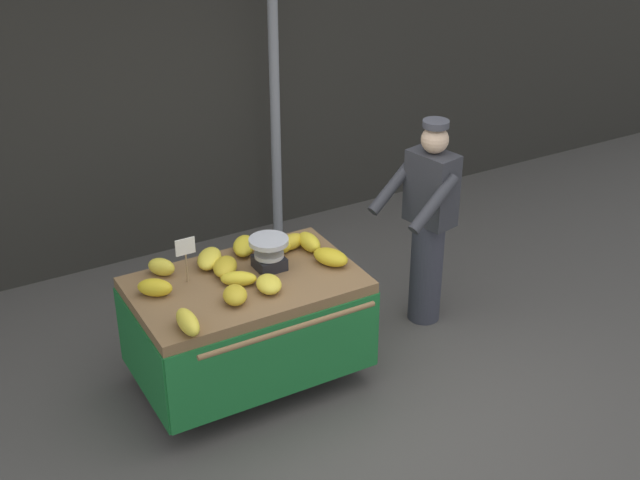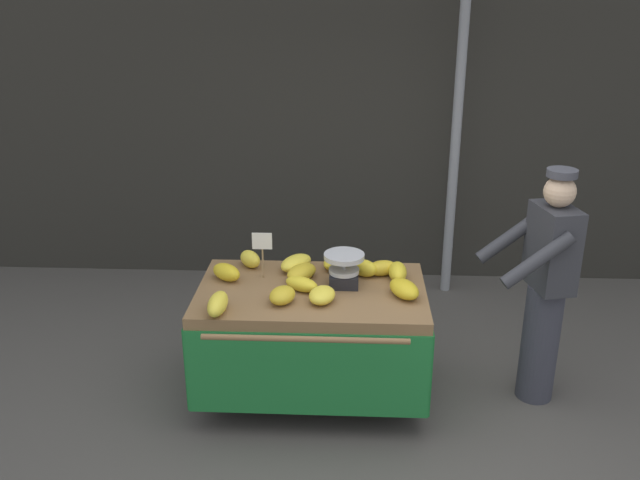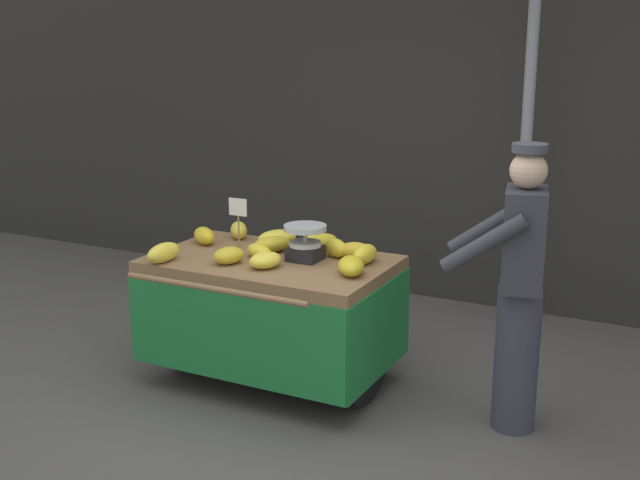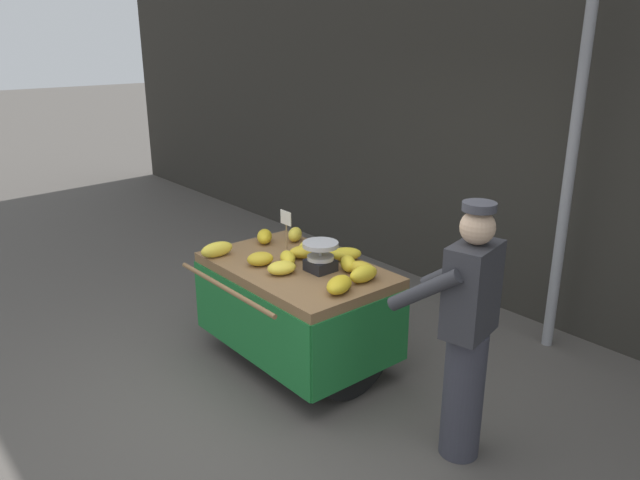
{
  "view_description": "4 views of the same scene",
  "coord_description": "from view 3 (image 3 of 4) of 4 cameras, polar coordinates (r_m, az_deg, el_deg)",
  "views": [
    {
      "loc": [
        -2.59,
        -4.08,
        3.92
      ],
      "look_at": [
        0.03,
        0.55,
        1.1
      ],
      "focal_mm": 48.67,
      "sensor_mm": 36.0,
      "label": 1
    },
    {
      "loc": [
        -0.24,
        -3.58,
        2.88
      ],
      "look_at": [
        -0.44,
        0.7,
        1.22
      ],
      "focal_mm": 38.34,
      "sensor_mm": 36.0,
      "label": 2
    },
    {
      "loc": [
        2.09,
        -3.71,
        2.29
      ],
      "look_at": [
        -0.13,
        0.64,
        1.04
      ],
      "focal_mm": 44.98,
      "sensor_mm": 36.0,
      "label": 3
    },
    {
      "loc": [
        3.12,
        -2.12,
        2.64
      ],
      "look_at": [
        -0.26,
        0.71,
        1.13
      ],
      "focal_mm": 34.2,
      "sensor_mm": 36.0,
      "label": 4
    }
  ],
  "objects": [
    {
      "name": "ground_plane",
      "position": [
        4.83,
        -2.19,
        -13.98
      ],
      "size": [
        60.0,
        60.0,
        0.0
      ],
      "primitive_type": "plane",
      "color": "#514C47"
    },
    {
      "name": "back_wall",
      "position": [
        7.04,
        9.89,
        11.18
      ],
      "size": [
        16.0,
        0.24,
        3.86
      ],
      "primitive_type": "cube",
      "color": "#2D2B26",
      "rests_on": "ground"
    },
    {
      "name": "street_pole",
      "position": [
        6.45,
        14.52,
        7.84
      ],
      "size": [
        0.09,
        0.09,
        3.23
      ],
      "primitive_type": "cylinder",
      "color": "gray",
      "rests_on": "ground"
    },
    {
      "name": "banana_cart",
      "position": [
        5.35,
        -3.5,
        -3.84
      ],
      "size": [
        1.59,
        1.18,
        0.87
      ],
      "color": "olive",
      "rests_on": "ground"
    },
    {
      "name": "weighing_scale",
      "position": [
        5.2,
        -1.06,
        -0.19
      ],
      "size": [
        0.28,
        0.28,
        0.24
      ],
      "color": "black",
      "rests_on": "banana_cart"
    },
    {
      "name": "price_sign",
      "position": [
        5.54,
        -5.86,
        2.02
      ],
      "size": [
        0.14,
        0.01,
        0.34
      ],
      "color": "#997A51",
      "rests_on": "banana_cart"
    },
    {
      "name": "banana_bunch_0",
      "position": [
        5.5,
        -0.08,
        -0.09
      ],
      "size": [
        0.28,
        0.32,
        0.1
      ],
      "primitive_type": "ellipsoid",
      "rotation": [
        0.0,
        0.0,
        2.63
      ],
      "color": "yellow",
      "rests_on": "banana_cart"
    },
    {
      "name": "banana_bunch_1",
      "position": [
        5.27,
        -11.08,
        -0.89
      ],
      "size": [
        0.13,
        0.29,
        0.13
      ],
      "primitive_type": "ellipsoid",
      "rotation": [
        0.0,
        0.0,
        3.1
      ],
      "color": "yellow",
      "rests_on": "banana_cart"
    },
    {
      "name": "banana_bunch_2",
      "position": [
        5.68,
        -8.24,
        0.3
      ],
      "size": [
        0.27,
        0.25,
        0.12
      ],
      "primitive_type": "ellipsoid",
      "rotation": [
        0.0,
        0.0,
        0.92
      ],
      "color": "gold",
      "rests_on": "banana_cart"
    },
    {
      "name": "banana_bunch_3",
      "position": [
        5.17,
        -6.51,
        -1.1
      ],
      "size": [
        0.22,
        0.25,
        0.11
      ],
      "primitive_type": "ellipsoid",
      "rotation": [
        0.0,
        0.0,
        2.81
      ],
      "color": "gold",
      "rests_on": "banana_cart"
    },
    {
      "name": "banana_bunch_4",
      "position": [
        5.05,
        -3.91,
        -1.44
      ],
      "size": [
        0.22,
        0.26,
        0.1
      ],
      "primitive_type": "ellipsoid",
      "rotation": [
        0.0,
        0.0,
        2.91
      ],
      "color": "yellow",
      "rests_on": "banana_cart"
    },
    {
      "name": "banana_bunch_5",
      "position": [
        5.26,
        2.51,
        -0.75
      ],
      "size": [
        0.25,
        0.18,
        0.11
      ],
      "primitive_type": "ellipsoid",
      "rotation": [
        0.0,
        0.0,
        1.86
      ],
      "color": "gold",
      "rests_on": "banana_cart"
    },
    {
      "name": "banana_bunch_6",
      "position": [
        5.27,
        -4.34,
        -0.81
      ],
      "size": [
        0.28,
        0.23,
        0.1
      ],
      "primitive_type": "ellipsoid",
      "rotation": [
        0.0,
        0.0,
        1.06
      ],
      "color": "yellow",
      "rests_on": "banana_cart"
    },
    {
      "name": "banana_bunch_7",
      "position": [
        5.59,
        -3.07,
        0.16
      ],
      "size": [
        0.3,
        0.33,
        0.11
      ],
      "primitive_type": "ellipsoid",
      "rotation": [
        0.0,
        0.0,
        2.53
      ],
      "color": "yellow",
      "rests_on": "banana_cart"
    },
    {
      "name": "banana_bunch_8",
      "position": [
        5.14,
        3.2,
        -1.02
      ],
      "size": [
        0.13,
        0.25,
        0.12
      ],
      "primitive_type": "ellipsoid",
      "rotation": [
        0.0,
        0.0,
        3.14
      ],
      "color": "yellow",
      "rests_on": "banana_cart"
    },
    {
      "name": "banana_bunch_9",
      "position": [
        4.9,
        2.23,
        -1.85
      ],
      "size": [
        0.27,
        0.32,
        0.11
      ],
      "primitive_type": "ellipsoid",
      "rotation": [
        0.0,
        0.0,
        0.46
      ],
      "color": "gold",
      "rests_on": "banana_cart"
    },
    {
      "name": "banana_bunch_10",
      "position": [
        5.29,
        1.13,
        -0.56
      ],
      "size": [
        0.23,
        0.2,
        0.12
      ],
      "primitive_type": "ellipsoid",
      "rotation": [
        0.0,
        0.0,
        1.03
      ],
      "color": "yellow",
      "rests_on": "banana_cart"
    },
    {
      "name": "banana_bunch_11",
      "position": [
        5.43,
        -3.43,
        -0.29
      ],
      "size": [
        0.28,
        0.31,
        0.1
      ],
      "primitive_type": "ellipsoid",
      "rotation": [
        0.0,
        0.0,
        2.59
      ],
      "color": "gold",
      "rests_on": "banana_cart"
    },
    {
      "name": "banana_bunch_12",
      "position": [
        5.8,
        -5.8,
        0.69
      ],
      "size": [
        0.22,
        0.23,
        0.13
      ],
      "primitive_type": "ellipsoid",
      "rotation": [
        0.0,
        0.0,
        0.69
      ],
      "color": "yellow",
      "rests_on": "banana_cart"
    },
    {
      "name": "vendor_person",
      "position": [
        4.78,
        13.94,
        -3.38
      ],
      "size": [
        0.65,
        0.6,
        1.71
      ],
      "color": "#383842",
      "rests_on": "ground"
    }
  ]
}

